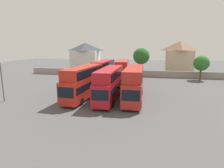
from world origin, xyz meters
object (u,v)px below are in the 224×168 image
(bus_4, at_px, (104,71))
(house_terrace_centre, at_px, (179,57))
(bus_3, at_px, (134,82))
(bus_5, at_px, (122,71))
(bus_1, at_px, (84,80))
(lamp_post_lot_edge, at_px, (2,79))
(bus_6, at_px, (135,75))
(tree_left_of_lot, at_px, (141,56))
(tree_behind_wall, at_px, (201,63))
(house_terrace_left, at_px, (86,57))
(bus_2, at_px, (110,82))

(bus_4, distance_m, house_terrace_centre, 25.91)
(bus_3, height_order, house_terrace_centre, house_terrace_centre)
(bus_5, bearing_deg, bus_1, -22.48)
(lamp_post_lot_edge, bearing_deg, bus_6, 43.35)
(tree_left_of_lot, xyz_separation_m, lamp_post_lot_edge, (-18.87, -29.50, -1.96))
(bus_6, relative_size, tree_behind_wall, 1.83)
(bus_1, bearing_deg, bus_3, 95.25)
(tree_left_of_lot, distance_m, tree_behind_wall, 15.28)
(house_terrace_left, height_order, house_terrace_centre, house_terrace_centre)
(house_terrace_left, bearing_deg, tree_behind_wall, -18.45)
(bus_4, xyz_separation_m, bus_5, (4.15, 0.26, 0.05))
(tree_behind_wall, bearing_deg, tree_left_of_lot, 162.81)
(house_terrace_centre, xyz_separation_m, tree_behind_wall, (3.75, -9.94, -0.81))
(bus_2, height_order, bus_6, bus_2)
(bus_1, relative_size, bus_4, 1.01)
(bus_1, relative_size, tree_left_of_lot, 1.53)
(bus_3, bearing_deg, bus_1, -89.60)
(bus_2, distance_m, bus_3, 3.68)
(bus_5, bearing_deg, tree_behind_wall, 109.13)
(bus_6, distance_m, house_terrace_left, 26.08)
(bus_1, xyz_separation_m, tree_behind_wall, (22.25, 20.82, 1.28))
(bus_2, xyz_separation_m, bus_5, (0.03, 13.06, 0.13))
(bus_5, bearing_deg, bus_2, -4.58)
(bus_1, distance_m, house_terrace_centre, 35.96)
(tree_behind_wall, bearing_deg, lamp_post_lot_edge, -143.20)
(bus_4, relative_size, bus_5, 1.14)
(bus_5, bearing_deg, lamp_post_lot_edge, -46.38)
(bus_3, xyz_separation_m, lamp_post_lot_edge, (-19.01, -4.41, 0.64))
(house_terrace_centre, bearing_deg, tree_left_of_lot, -153.26)
(house_terrace_left, bearing_deg, bus_3, -59.50)
(bus_1, xyz_separation_m, bus_5, (4.21, 12.94, 0.04))
(bus_1, distance_m, tree_left_of_lot, 26.59)
(bus_5, xyz_separation_m, bus_6, (2.73, -0.03, -0.96))
(bus_3, height_order, lamp_post_lot_edge, lamp_post_lot_edge)
(lamp_post_lot_edge, bearing_deg, bus_5, 48.08)
(bus_4, distance_m, tree_left_of_lot, 15.00)
(lamp_post_lot_edge, bearing_deg, tree_left_of_lot, 57.40)
(tree_left_of_lot, bearing_deg, bus_4, -121.18)
(bus_2, relative_size, house_terrace_centre, 1.22)
(bus_2, relative_size, house_terrace_left, 1.27)
(house_terrace_centre, bearing_deg, bus_6, -122.93)
(house_terrace_centre, xyz_separation_m, tree_left_of_lot, (-10.80, -5.44, 0.50))
(bus_4, distance_m, bus_5, 4.16)
(house_terrace_left, xyz_separation_m, tree_behind_wall, (33.03, -11.02, -0.59))
(bus_4, bearing_deg, bus_3, 33.66)
(house_terrace_centre, bearing_deg, house_terrace_left, 177.90)
(bus_3, distance_m, bus_5, 13.23)
(bus_2, relative_size, bus_6, 1.07)
(bus_5, distance_m, bus_6, 2.90)
(bus_2, bearing_deg, lamp_post_lot_edge, -75.49)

